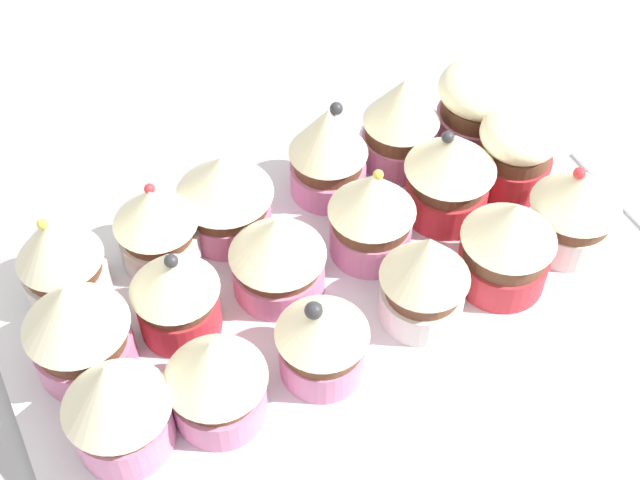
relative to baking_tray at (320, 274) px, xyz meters
The scene contains 20 objects.
ground_plane 2.10cm from the baking_tray, ahead, with size 180.00×180.00×3.00cm, color #9E9EA3.
baking_tray is the anchor object (origin of this frame).
cupcake_0 17.78cm from the baking_tray, 160.34° to the right, with size 6.24×6.24×6.75cm.
cupcake_1 12.85cm from the baking_tray, 146.88° to the right, with size 5.61×5.61×7.70cm.
cupcake_2 8.81cm from the baking_tray, 122.06° to the right, with size 5.64×5.64×7.91cm.
cupcake_3 8.50cm from the baking_tray, 57.19° to the right, with size 6.67×6.67×6.87cm.
cupcake_4 11.50cm from the baking_tray, 32.92° to the right, with size 5.64×5.64×6.78cm.
cupcake_5 17.15cm from the baking_tray, 21.10° to the right, with size 5.56×5.56×7.35cm.
cupcake_6 16.62cm from the baking_tray, behind, with size 5.66×5.66×6.47cm.
cupcake_7 11.28cm from the baking_tray, behind, with size 6.33×6.33×7.63cm.
cupcake_8 5.78cm from the baking_tray, behind, with size 5.87×5.87×7.43cm.
cupcake_9 4.98cm from the baking_tray, ahead, with size 6.33×6.33×6.49cm.
cupcake_10 10.94cm from the baking_tray, ahead, with size 5.58×5.58×7.48cm.
cupcake_11 16.82cm from the baking_tray, ahead, with size 6.39×6.39×7.58cm.
cupcake_12 17.64cm from the baking_tray, 160.18° to the left, with size 6.07×6.07×7.19cm.
cupcake_13 12.80cm from the baking_tray, 148.25° to the left, with size 6.18×6.18×7.27cm.
cupcake_14 8.68cm from the baking_tray, 122.52° to the left, with size 5.70×5.70×7.42cm.
cupcake_15 8.87cm from the baking_tray, 63.22° to the left, with size 5.67×5.67×7.01cm.
cupcake_16 13.10cm from the baking_tray, 33.76° to the left, with size 6.00×6.00×7.16cm.
cupcake_17 17.58cm from the baking_tray, 20.95° to the left, with size 6.18×6.18×7.64cm.
Camera 1 is at (17.42, 33.19, 47.77)cm, focal length 49.48 mm.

